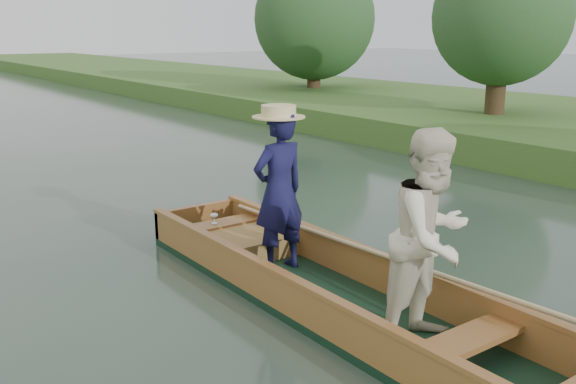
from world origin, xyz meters
TOP-DOWN VIEW (x-y plane):
  - ground at (0.00, 0.00)m, footprint 120.00×120.00m
  - trees_far at (1.07, 9.23)m, footprint 23.00×12.05m
  - punt at (0.06, -0.17)m, footprint 1.12×5.00m

SIDE VIEW (x-z plane):
  - ground at x=0.00m, z-range 0.00..0.00m
  - punt at x=0.06m, z-range -0.29..1.49m
  - trees_far at x=1.07m, z-range 0.17..4.91m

